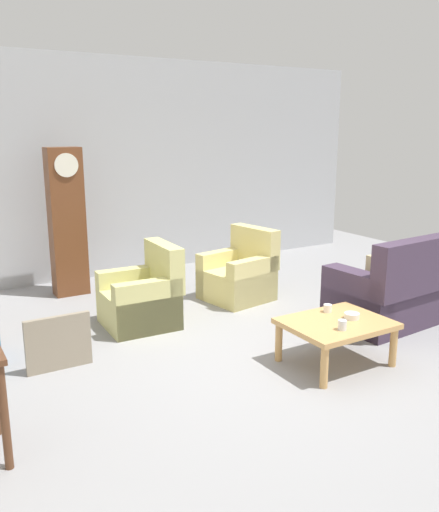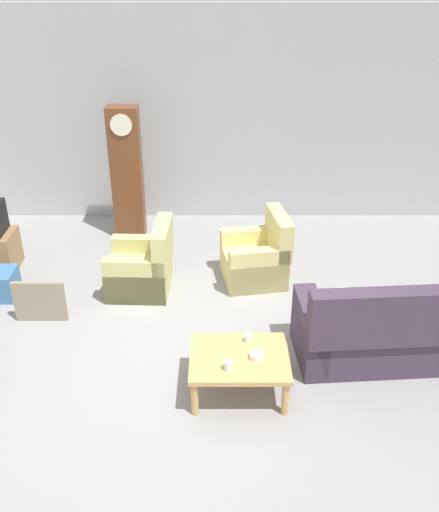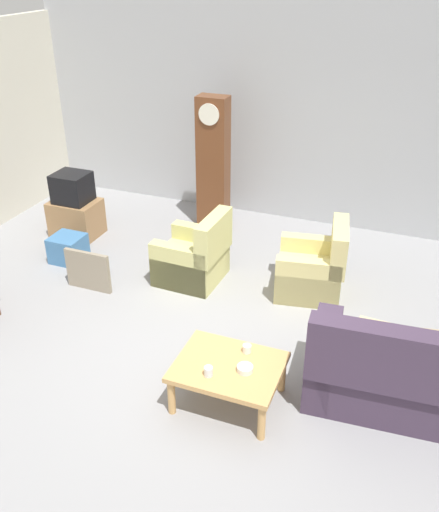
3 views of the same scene
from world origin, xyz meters
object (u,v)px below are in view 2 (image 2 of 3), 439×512
Objects in this scene: couch_floral at (401,331)px; coffee_table_wood at (241,361)px; armchair_olive_near at (145,268)px; armchair_olive_far at (260,259)px; cup_blue_rimmed at (230,365)px; grandfather_clock at (129,173)px; bowl_white_stacked at (259,356)px; storage_box_blue at (2,283)px; framed_picture_leaning at (42,301)px; cup_white_porcelain at (250,338)px.

couch_floral is 2.25× the size of coffee_table_wood.
armchair_olive_far is at bearing 9.83° from armchair_olive_near.
couch_floral reaches higher than cup_blue_rimmed.
couch_floral is 4.44m from grandfather_clock.
armchair_olive_far is at bearing 86.43° from bowl_white_stacked.
grandfather_clock is 3.94m from bowl_white_stacked.
armchair_olive_near is 0.96× the size of coffee_table_wood.
armchair_olive_near is 1.80m from storage_box_blue.
framed_picture_leaning is (-3.97, 0.70, -0.10)m from couch_floral.
couch_floral reaches higher than storage_box_blue.
armchair_olive_far reaches higher than coffee_table_wood.
grandfather_clock is 2.51m from framed_picture_leaning.
bowl_white_stacked is at bearing -93.57° from armchair_olive_far.
armchair_olive_far reaches higher than cup_white_porcelain.
cup_blue_rimmed reaches higher than bowl_white_stacked.
grandfather_clock is 24.03× the size of cup_white_porcelain.
armchair_olive_far reaches higher than bowl_white_stacked.
armchair_olive_far is (1.46, 0.25, 0.00)m from armchair_olive_near.
cup_blue_rimmed is (1.42, -3.69, -0.51)m from grandfather_clock.
framed_picture_leaning is 1.44× the size of storage_box_blue.
armchair_olive_near is 1.53× the size of framed_picture_leaning.
coffee_table_wood is 0.19m from bowl_white_stacked.
cup_blue_rimmed is (-0.12, -0.19, 0.11)m from coffee_table_wood.
coffee_table_wood is at bearing -112.35° from cup_white_porcelain.
armchair_olive_near is at bearing 5.18° from storage_box_blue.
armchair_olive_far is at bearing -36.15° from grandfather_clock.
framed_picture_leaning reaches higher than cup_white_porcelain.
cup_blue_rimmed is (2.17, -1.41, 0.21)m from framed_picture_leaning.
grandfather_clock is (-3.23, 2.98, 0.63)m from couch_floral.
couch_floral is 1.62m from bowl_white_stacked.
couch_floral reaches higher than cup_white_porcelain.
coffee_table_wood is (1.16, -1.89, 0.06)m from armchair_olive_near.
framed_picture_leaning is 2.75m from bowl_white_stacked.
storage_box_blue is at bearing -174.82° from armchair_olive_near.
coffee_table_wood is 2.59m from framed_picture_leaning.
storage_box_blue is at bearing 153.78° from cup_white_porcelain.
storage_box_blue is at bearing 149.55° from coffee_table_wood.
bowl_white_stacked is (0.07, -0.26, -0.01)m from cup_white_porcelain.
bowl_white_stacked is at bearing -8.72° from coffee_table_wood.
framed_picture_leaning is at bearing -38.28° from storage_box_blue.
couch_floral is at bearing -14.78° from storage_box_blue.
grandfather_clock is 3.68m from cup_white_porcelain.
grandfather_clock reaches higher than cup_blue_rimmed.
cup_blue_rimmed is at bearing -120.60° from coffee_table_wood.
coffee_table_wood is 6.65× the size of bowl_white_stacked.
cup_white_porcelain is at bearing 105.07° from bowl_white_stacked.
armchair_olive_near is 1.49m from armchair_olive_far.
cup_white_porcelain is at bearing -52.85° from armchair_olive_near.
armchair_olive_far is 2.18m from bowl_white_stacked.
armchair_olive_near is 10.11× the size of cup_blue_rimmed.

